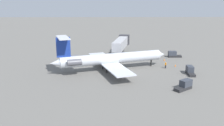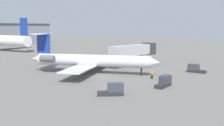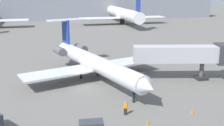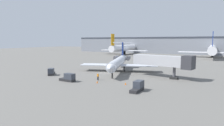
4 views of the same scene
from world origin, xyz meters
name	(u,v)px [view 3 (image 3 of 4)]	position (x,y,z in m)	size (l,w,h in m)	color
ground_plane	(85,87)	(0.00, 0.00, -0.05)	(400.00, 400.00, 0.10)	#66635E
regional_jet	(92,61)	(1.77, 3.68, 3.00)	(23.44, 28.96, 8.84)	silver
jet_bridge	(189,54)	(17.00, -0.31, 4.25)	(16.08, 6.18, 5.93)	#ADADB2
ground_crew_marshaller	(126,108)	(3.41, -10.88, 0.86)	(0.48, 0.44, 1.69)	black
traffic_cone_near	(192,111)	(11.36, -12.38, 0.28)	(0.36, 0.36, 0.55)	orange
traffic_cone_mid	(148,122)	(5.10, -13.86, 0.28)	(0.36, 0.36, 0.55)	orange
terminal_building	(56,6)	(0.00, 104.03, 6.06)	(156.07, 25.16, 12.09)	gray
parked_airliner_west_mid	(122,14)	(25.81, 73.10, 4.46)	(36.15, 42.99, 13.72)	white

